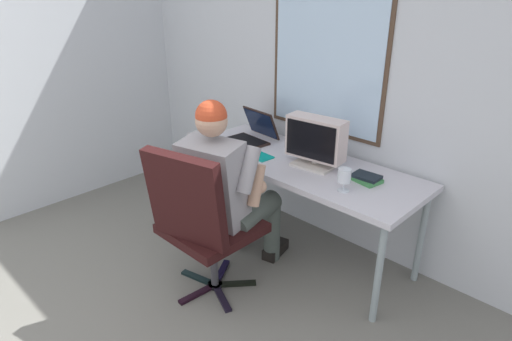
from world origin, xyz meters
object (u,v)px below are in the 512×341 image
(office_chair, at_px, (200,218))
(laptop, at_px, (252,133))
(crt_monitor, at_px, (316,140))
(person_seated, at_px, (227,188))
(cd_case, at_px, (262,157))
(wine_glass, at_px, (344,177))
(book_stack, at_px, (367,178))
(desk, at_px, (299,169))

(office_chair, height_order, laptop, office_chair)
(crt_monitor, xyz_separation_m, laptop, (-0.66, 0.06, -0.13))
(person_seated, bearing_deg, cd_case, 104.30)
(person_seated, bearing_deg, wine_glass, 33.74)
(book_stack, bearing_deg, cd_case, -166.95)
(wine_glass, bearing_deg, book_stack, 81.48)
(desk, xyz_separation_m, laptop, (-0.55, 0.08, 0.12))
(person_seated, relative_size, wine_glass, 8.87)
(laptop, distance_m, wine_glass, 1.05)
(crt_monitor, height_order, laptop, crt_monitor)
(person_seated, xyz_separation_m, cd_case, (-0.11, 0.45, 0.05))
(laptop, relative_size, cd_case, 2.53)
(book_stack, bearing_deg, wine_glass, -98.52)
(crt_monitor, xyz_separation_m, cd_case, (-0.36, -0.15, -0.18))
(desk, xyz_separation_m, book_stack, (0.51, 0.05, 0.08))
(office_chair, distance_m, cd_case, 0.76)
(person_seated, bearing_deg, office_chair, -78.52)
(desk, height_order, cd_case, cd_case)
(cd_case, bearing_deg, desk, 27.18)
(desk, distance_m, office_chair, 0.86)
(cd_case, bearing_deg, wine_glass, -3.15)
(wine_glass, xyz_separation_m, book_stack, (0.03, 0.22, -0.07))
(crt_monitor, distance_m, wine_glass, 0.42)
(person_seated, relative_size, laptop, 3.37)
(crt_monitor, relative_size, book_stack, 2.23)
(wine_glass, distance_m, cd_case, 0.73)
(book_stack, distance_m, cd_case, 0.78)
(laptop, distance_m, book_stack, 1.06)
(office_chair, xyz_separation_m, wine_glass, (0.56, 0.68, 0.22))
(person_seated, distance_m, cd_case, 0.47)
(desk, bearing_deg, laptop, 172.16)
(person_seated, distance_m, laptop, 0.78)
(desk, distance_m, person_seated, 0.59)
(desk, height_order, office_chair, office_chair)
(crt_monitor, relative_size, wine_glass, 2.89)
(person_seated, xyz_separation_m, laptop, (-0.41, 0.65, 0.11))
(cd_case, bearing_deg, laptop, 145.96)
(wine_glass, relative_size, book_stack, 0.77)
(desk, xyz_separation_m, wine_glass, (0.48, -0.17, 0.15))
(office_chair, bearing_deg, person_seated, 101.48)
(laptop, bearing_deg, cd_case, -34.04)
(laptop, distance_m, cd_case, 0.37)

